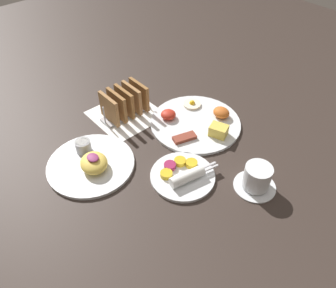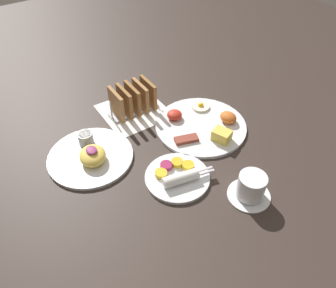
# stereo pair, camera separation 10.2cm
# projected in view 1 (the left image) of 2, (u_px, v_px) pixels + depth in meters

# --- Properties ---
(ground_plane) EXTENTS (3.00, 3.00, 0.00)m
(ground_plane) POSITION_uv_depth(u_px,v_px,m) (151.00, 147.00, 1.05)
(ground_plane) COLOR #332823
(napkin_flat) EXTENTS (0.22, 0.22, 0.00)m
(napkin_flat) POSITION_uv_depth(u_px,v_px,m) (126.00, 114.00, 1.17)
(napkin_flat) COLOR white
(napkin_flat) RESTS_ON ground_plane
(plate_breakfast) EXTENTS (0.31, 0.31, 0.05)m
(plate_breakfast) POSITION_uv_depth(u_px,v_px,m) (197.00, 122.00, 1.13)
(plate_breakfast) COLOR white
(plate_breakfast) RESTS_ON ground_plane
(plate_condiments) EXTENTS (0.19, 0.19, 0.04)m
(plate_condiments) POSITION_uv_depth(u_px,v_px,m) (183.00, 175.00, 0.95)
(plate_condiments) COLOR white
(plate_condiments) RESTS_ON ground_plane
(plate_foreground) EXTENTS (0.26, 0.26, 0.06)m
(plate_foreground) POSITION_uv_depth(u_px,v_px,m) (91.00, 162.00, 0.98)
(plate_foreground) COLOR white
(plate_foreground) RESTS_ON ground_plane
(toast_rack) EXTENTS (0.10, 0.18, 0.10)m
(toast_rack) POSITION_uv_depth(u_px,v_px,m) (125.00, 103.00, 1.14)
(toast_rack) COLOR #B7B7BC
(toast_rack) RESTS_ON ground_plane
(coffee_cup) EXTENTS (0.12, 0.12, 0.08)m
(coffee_cup) POSITION_uv_depth(u_px,v_px,m) (257.00, 178.00, 0.91)
(coffee_cup) COLOR white
(coffee_cup) RESTS_ON ground_plane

